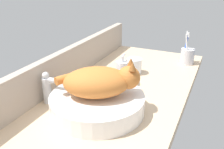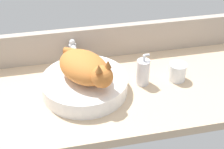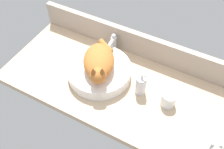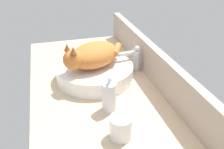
# 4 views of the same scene
# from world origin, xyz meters

# --- Properties ---
(ground_plane) EXTENTS (1.39, 0.59, 0.04)m
(ground_plane) POSITION_xyz_m (0.00, 0.00, -0.02)
(ground_plane) COLOR #D1B28E
(backsplash_panel) EXTENTS (1.39, 0.04, 0.16)m
(backsplash_panel) POSITION_xyz_m (0.00, 0.28, 0.08)
(backsplash_panel) COLOR #AD9E8E
(backsplash_panel) RESTS_ON ground_plane
(sink_basin) EXTENTS (0.36, 0.36, 0.07)m
(sink_basin) POSITION_xyz_m (-0.15, 0.01, 0.03)
(sink_basin) COLOR white
(sink_basin) RESTS_ON ground_plane
(cat) EXTENTS (0.27, 0.30, 0.14)m
(cat) POSITION_xyz_m (-0.14, -0.00, 0.13)
(cat) COLOR #CC7533
(cat) RESTS_ON sink_basin
(faucet) EXTENTS (0.04, 0.12, 0.14)m
(faucet) POSITION_xyz_m (-0.17, 0.22, 0.07)
(faucet) COLOR silver
(faucet) RESTS_ON ground_plane
(soap_dispenser) EXTENTS (0.06, 0.06, 0.15)m
(soap_dispenser) POSITION_xyz_m (0.10, 0.01, 0.06)
(soap_dispenser) COLOR silver
(soap_dispenser) RESTS_ON ground_plane
(water_glass) EXTENTS (0.08, 0.08, 0.08)m
(water_glass) POSITION_xyz_m (0.26, 0.01, 0.03)
(water_glass) COLOR white
(water_glass) RESTS_ON ground_plane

